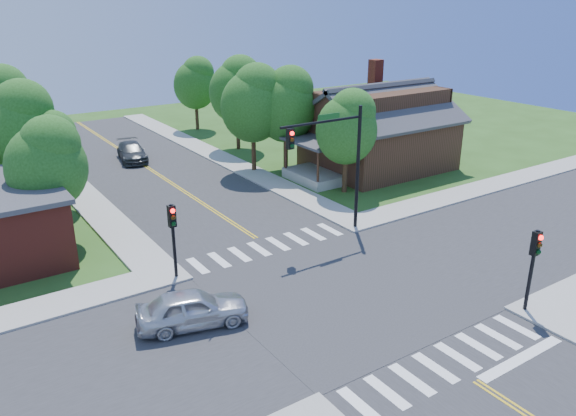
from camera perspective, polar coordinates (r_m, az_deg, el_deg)
ground at (r=25.98m, az=5.38°, el=-8.70°), size 100.00×100.00×0.00m
road_ns at (r=25.97m, az=5.38°, el=-8.66°), size 10.00×90.00×0.04m
road_ew at (r=25.96m, az=5.38°, el=-8.65°), size 90.00×10.00×0.04m
intersection_patch at (r=25.98m, az=5.38°, el=-8.70°), size 10.20×10.20×0.06m
sidewalk_ne at (r=46.73m, az=8.27°, el=4.77°), size 40.00×40.00×0.14m
crosswalk_north at (r=30.45m, az=-1.99°, el=-3.90°), size 8.85×2.00×0.01m
crosswalk_south at (r=22.29m, az=15.80°, el=-14.82°), size 8.85×2.00×0.01m
centerline at (r=25.95m, az=5.38°, el=-8.61°), size 0.30×90.00×0.01m
stop_bar at (r=23.41m, az=22.59°, el=-14.00°), size 4.60×0.45×0.09m
signal_mast_ne at (r=30.49m, az=4.79°, el=5.68°), size 5.30×0.42×7.20m
signal_pole_se at (r=25.40m, az=23.73°, el=-4.48°), size 0.34×0.42×3.80m
signal_pole_nw at (r=26.59m, az=-11.62°, el=-1.96°), size 0.34×0.42×3.80m
house_ne at (r=44.35m, az=9.17°, el=8.20°), size 13.05×8.80×7.11m
tree_e_a at (r=37.94m, az=6.12°, el=8.35°), size 4.21×4.00×7.15m
tree_e_b at (r=42.72m, az=-0.11°, el=10.66°), size 4.74×4.50×8.06m
tree_e_c at (r=49.42m, az=-5.13°, el=12.05°), size 4.81×4.57×8.18m
tree_e_d at (r=57.87m, az=-9.34°, el=12.54°), size 4.30×4.08×7.31m
tree_w_a at (r=31.94m, az=-23.22°, el=4.37°), size 4.17×3.96×7.09m
tree_w_b at (r=38.15m, az=-25.47°, el=7.59°), size 4.82×4.58×8.19m
tree_w_c at (r=46.20m, az=-27.06°, el=9.40°), size 4.88×4.64×8.30m
tree_house at (r=42.49m, az=-3.48°, el=10.76°), size 4.86×4.62×8.26m
tree_bldg at (r=37.38m, az=-22.97°, el=5.82°), size 3.74×3.56×6.36m
car_silver at (r=23.54m, az=-9.68°, el=-10.09°), size 4.11×5.48×1.55m
car_dgrey at (r=48.09m, az=-15.56°, el=5.47°), size 3.75×5.64×1.43m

